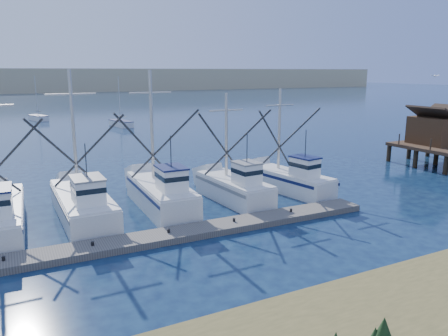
{
  "coord_description": "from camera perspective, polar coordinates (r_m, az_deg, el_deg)",
  "views": [
    {
      "loc": [
        -15.87,
        -15.79,
        8.89
      ],
      "look_at": [
        -3.65,
        8.0,
        2.94
      ],
      "focal_mm": 35.0,
      "sensor_mm": 36.0,
      "label": 1
    }
  ],
  "objects": [
    {
      "name": "ground",
      "position": [
        24.09,
        16.9,
        -9.69
      ],
      "size": [
        500.0,
        500.0,
        0.0
      ],
      "primitive_type": "plane",
      "color": "#0C1835",
      "rests_on": "ground"
    },
    {
      "name": "floating_dock",
      "position": [
        23.79,
        -9.54,
        -9.11
      ],
      "size": [
        27.55,
        2.16,
        0.37
      ],
      "primitive_type": "cube",
      "rotation": [
        0.0,
        0.0,
        -0.01
      ],
      "color": "#615C57",
      "rests_on": "ground"
    },
    {
      "name": "dune_ridge",
      "position": [
        226.38,
        -23.57,
        10.53
      ],
      "size": [
        360.0,
        60.0,
        10.0
      ],
      "primitive_type": "cube",
      "color": "tan",
      "rests_on": "ground"
    },
    {
      "name": "trawler_fleet",
      "position": [
        27.98,
        -14.44,
        -4.28
      ],
      "size": [
        27.28,
        9.24,
        9.02
      ],
      "color": "silver",
      "rests_on": "ground"
    },
    {
      "name": "sailboat_near",
      "position": [
        73.98,
        -13.3,
        5.69
      ],
      "size": [
        2.75,
        6.04,
        8.1
      ],
      "rotation": [
        0.0,
        0.0,
        0.16
      ],
      "color": "silver",
      "rests_on": "ground"
    },
    {
      "name": "sailboat_far",
      "position": [
        87.59,
        -23.08,
        6.04
      ],
      "size": [
        3.26,
        5.37,
        8.1
      ],
      "rotation": [
        0.0,
        0.0,
        0.3
      ],
      "color": "silver",
      "rests_on": "ground"
    },
    {
      "name": "flying_gull",
      "position": [
        39.26,
        25.86,
        10.78
      ],
      "size": [
        0.98,
        0.18,
        0.18
      ],
      "color": "white",
      "rests_on": "ground"
    }
  ]
}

